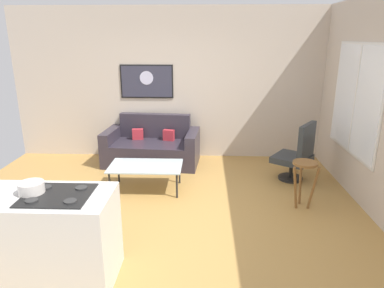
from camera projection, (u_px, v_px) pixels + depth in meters
name	position (u px, v px, depth m)	size (l,w,h in m)	color
ground	(172.00, 215.00, 4.66)	(6.40, 6.40, 0.04)	#B38645
back_wall	(183.00, 84.00, 6.56)	(6.40, 0.05, 2.80)	beige
right_wall	(378.00, 107.00, 4.44)	(0.05, 6.40, 2.80)	beige
couch	(152.00, 148.00, 6.46)	(1.76, 0.99, 0.87)	#302A35
coffee_table	(146.00, 167.00, 5.29)	(1.09, 0.64, 0.40)	silver
armchair	(297.00, 154.00, 5.61)	(0.77, 0.77, 0.97)	black
bar_stool	(304.00, 172.00, 4.70)	(0.37, 0.37, 0.66)	brown
kitchen_counter	(35.00, 238.00, 3.29)	(1.50, 0.67, 0.91)	silver
mixing_bowl	(31.00, 188.00, 3.17)	(0.23, 0.23, 0.11)	silver
wall_painting	(147.00, 81.00, 6.53)	(0.99, 0.03, 0.62)	black
window	(356.00, 100.00, 5.01)	(0.03, 1.60, 1.59)	silver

